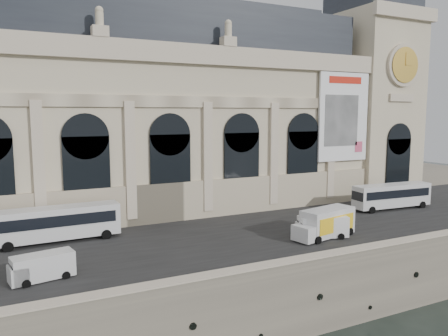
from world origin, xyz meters
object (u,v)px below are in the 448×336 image
object	(u,v)px
van_b	(39,268)
bus_left	(57,223)
bus_right	(392,195)
van_c	(320,227)
box_truck	(325,223)

from	to	relation	value
van_b	bus_left	bearing A→B (deg)	77.30
bus_right	van_c	bearing A→B (deg)	-158.87
bus_left	bus_right	world-z (taller)	bus_left
van_c	box_truck	size ratio (longest dim) A/B	0.71
bus_right	van_b	world-z (taller)	bus_right
bus_right	van_c	size ratio (longest dim) A/B	2.12
van_c	van_b	bearing A→B (deg)	179.45
van_b	box_truck	size ratio (longest dim) A/B	0.64
bus_left	van_b	distance (m)	11.10
bus_left	van_c	world-z (taller)	bus_left
bus_right	box_truck	world-z (taller)	bus_right
bus_left	box_truck	distance (m)	28.78
bus_left	box_truck	size ratio (longest dim) A/B	1.57
van_b	box_truck	distance (m)	29.00
van_b	bus_right	bearing A→B (deg)	8.33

